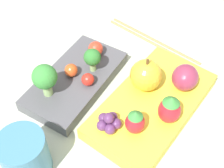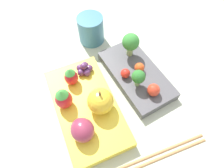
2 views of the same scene
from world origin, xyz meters
name	(u,v)px [view 2 (image 2 of 2)]	position (x,y,z in m)	size (l,w,h in m)	color
ground_plane	(116,93)	(0.00, 0.00, 0.00)	(4.00, 4.00, 0.00)	#ADB7A3
bento_box_savoury	(136,75)	(-0.01, 0.06, 0.01)	(0.20, 0.11, 0.02)	#4C4C51
bento_box_fruit	(86,106)	(0.00, -0.07, 0.01)	(0.24, 0.16, 0.02)	yellow
broccoli_floret_0	(131,43)	(-0.06, 0.08, 0.06)	(0.04, 0.04, 0.06)	#93B770
broccoli_floret_1	(138,77)	(0.02, 0.04, 0.05)	(0.03, 0.03, 0.04)	#93B770
cherry_tomato_0	(154,90)	(0.05, 0.06, 0.04)	(0.03, 0.03, 0.03)	red
cherry_tomato_1	(125,73)	(-0.01, 0.04, 0.03)	(0.02, 0.02, 0.02)	red
cherry_tomato_2	(139,68)	(-0.01, 0.07, 0.03)	(0.02, 0.02, 0.02)	#DB4C1E
apple	(101,101)	(0.02, -0.05, 0.05)	(0.05, 0.05, 0.06)	gold
strawberry_0	(71,77)	(-0.06, -0.07, 0.05)	(0.03, 0.03, 0.04)	red
strawberry_1	(64,99)	(-0.02, -0.11, 0.05)	(0.03, 0.03, 0.05)	red
plum	(82,130)	(0.05, -0.11, 0.05)	(0.05, 0.04, 0.04)	#892D47
grape_cluster	(84,69)	(-0.07, -0.03, 0.04)	(0.04, 0.04, 0.03)	#562D5B
drinking_cup	(91,29)	(-0.17, 0.04, 0.04)	(0.07, 0.07, 0.07)	teal
chopsticks_pair	(156,157)	(0.16, -0.01, 0.00)	(0.06, 0.21, 0.01)	#A37547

